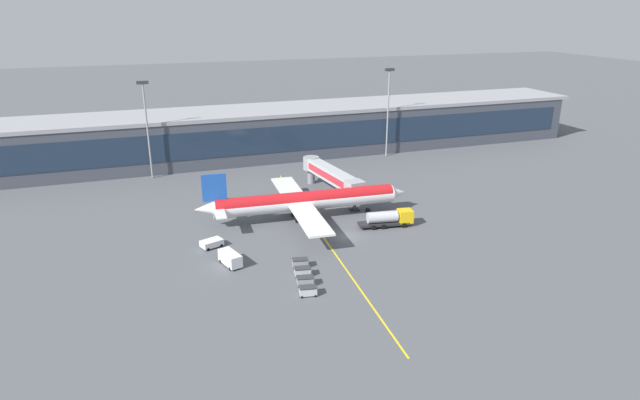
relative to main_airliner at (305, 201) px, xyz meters
name	(u,v)px	position (x,y,z in m)	size (l,w,h in m)	color
ground_plane	(347,236)	(4.86, -11.03, -3.95)	(700.00, 700.00, 0.00)	#515459
apron_lead_in_line	(322,235)	(0.52, -9.03, -3.95)	(0.30, 80.00, 0.01)	yellow
terminal_building	(220,136)	(-8.38, 51.66, 2.93)	(222.68, 20.95, 13.72)	#424751
main_airliner	(305,201)	(0.00, 0.00, 0.00)	(44.12, 35.19, 11.05)	white
jet_bridge	(330,174)	(10.07, 12.38, 1.03)	(6.60, 24.89, 6.66)	#B2B7BC
fuel_tanker	(389,218)	(14.52, -9.32, -2.21)	(11.05, 4.10, 3.25)	#232326
crew_van	(231,258)	(-18.24, -16.04, -2.64)	(3.45, 5.39, 2.30)	white
pushback_tug	(212,243)	(-20.06, -7.61, -3.10)	(4.36, 3.46, 1.40)	white
baggage_cart_0	(308,291)	(-9.10, -29.91, -3.17)	(2.88, 2.03, 1.48)	#B2B7BC
baggage_cart_1	(305,281)	(-8.53, -26.76, -3.17)	(2.88, 2.03, 1.48)	gray
baggage_cart_2	(303,271)	(-7.96, -23.61, -3.17)	(2.88, 2.03, 1.48)	#B2B7BC
baggage_cart_3	(300,263)	(-7.39, -20.47, -3.17)	(2.88, 2.03, 1.48)	gray
apron_light_mast_0	(388,106)	(37.61, 39.70, 10.56)	(2.80, 0.50, 25.00)	gray
apron_light_mast_1	(147,123)	(-27.89, 39.70, 10.20)	(2.80, 0.50, 24.30)	gray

